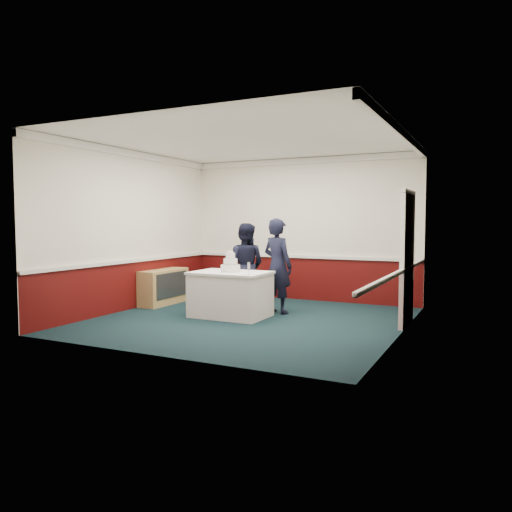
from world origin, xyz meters
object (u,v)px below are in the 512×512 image
at_px(cake_table, 231,294).
at_px(person_man, 245,265).
at_px(wedding_cake, 230,265).
at_px(champagne_flute, 249,266).
at_px(person_woman, 278,266).
at_px(sideboard, 164,287).
at_px(cake_knife, 223,273).

distance_m(cake_table, person_man, 1.06).
bearing_deg(wedding_cake, person_man, 102.30).
bearing_deg(cake_table, champagne_flute, -29.25).
relative_size(cake_table, wedding_cake, 3.63).
bearing_deg(person_woman, person_man, 0.11).
bearing_deg(person_woman, sideboard, 21.54).
distance_m(champagne_flute, person_woman, 0.97).
height_order(cake_table, person_man, person_man).
bearing_deg(sideboard, cake_knife, -22.78).
height_order(sideboard, champagne_flute, champagne_flute).
bearing_deg(sideboard, cake_table, -16.97).
height_order(sideboard, cake_knife, cake_knife).
bearing_deg(champagne_flute, person_man, 119.82).
xyz_separation_m(wedding_cake, champagne_flute, (0.50, -0.28, 0.03)).
bearing_deg(wedding_cake, person_woman, 48.86).
height_order(cake_table, cake_knife, cake_knife).
xyz_separation_m(sideboard, champagne_flute, (2.35, -0.84, 0.58)).
bearing_deg(champagne_flute, cake_table, 150.75).
height_order(champagne_flute, person_man, person_man).
height_order(cake_knife, person_man, person_man).
bearing_deg(person_man, sideboard, 4.64).
xyz_separation_m(cake_table, person_man, (-0.21, 0.96, 0.42)).
relative_size(cake_table, champagne_flute, 6.44).
xyz_separation_m(sideboard, wedding_cake, (1.85, -0.56, 0.55)).
distance_m(wedding_cake, cake_knife, 0.23).
bearing_deg(person_woman, cake_table, 67.58).
bearing_deg(person_woman, wedding_cake, 67.58).
bearing_deg(wedding_cake, cake_table, -90.00).
relative_size(cake_knife, champagne_flute, 1.07).
height_order(cake_table, champagne_flute, champagne_flute).
distance_m(champagne_flute, person_man, 1.43).
xyz_separation_m(cake_table, champagne_flute, (0.50, -0.28, 0.53)).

